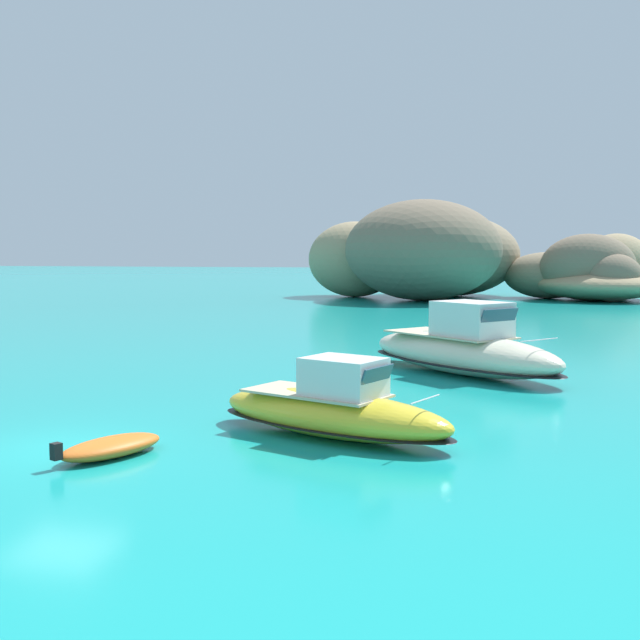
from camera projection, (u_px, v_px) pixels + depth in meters
ground_plane at (61, 448)px, 18.38m from camera, size 400.00×400.00×0.00m
islet_large at (425, 254)px, 76.42m from camera, size 25.52×28.37×9.45m
islet_small at (591, 274)px, 74.36m from camera, size 17.31×16.24×6.33m
motorboat_yellow at (333, 410)px, 19.50m from camera, size 7.06×4.50×2.01m
motorboat_cream at (463, 350)px, 29.43m from camera, size 8.87×8.33×2.76m
dinghy_tender at (111, 447)px, 17.62m from camera, size 2.13×2.82×0.58m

